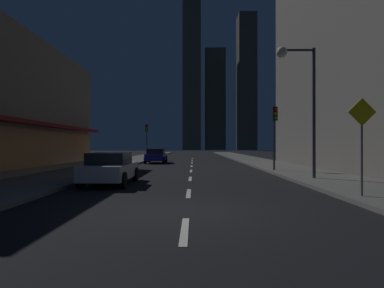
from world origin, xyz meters
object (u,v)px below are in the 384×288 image
car_parked_far (156,156)px  street_lamp_right (297,80)px  pedestrian_crossing_sign (362,138)px  fire_hydrant_far_left (127,160)px  traffic_light_near_right (275,124)px  traffic_light_far_left (147,134)px  car_parked_near (110,168)px

car_parked_far → street_lamp_right: 19.09m
pedestrian_crossing_sign → fire_hydrant_far_left: bearing=121.2°
car_parked_far → traffic_light_near_right: 14.64m
traffic_light_near_right → traffic_light_far_left: size_ratio=1.00×
car_parked_far → street_lamp_right: (8.98, -16.28, 4.33)m
traffic_light_near_right → street_lamp_right: size_ratio=0.64×
traffic_light_far_left → car_parked_near: bearing=-85.5°
fire_hydrant_far_left → car_parked_near: bearing=-81.1°
fire_hydrant_far_left → pedestrian_crossing_sign: 22.26m
fire_hydrant_far_left → traffic_light_far_left: bearing=87.6°
fire_hydrant_far_left → pedestrian_crossing_sign: bearing=-58.8°
car_parked_far → traffic_light_near_right: (9.10, -11.20, 2.45)m
car_parked_far → traffic_light_far_left: 7.18m
car_parked_near → fire_hydrant_far_left: bearing=98.9°
car_parked_near → pedestrian_crossing_sign: size_ratio=1.34×
car_parked_near → traffic_light_near_right: bearing=35.9°
traffic_light_far_left → street_lamp_right: (10.88, -22.75, 1.87)m
fire_hydrant_far_left → traffic_light_near_right: (11.40, -8.16, 2.74)m
fire_hydrant_far_left → street_lamp_right: bearing=-49.6°
street_lamp_right → pedestrian_crossing_sign: (0.22, -5.76, -3.05)m
traffic_light_far_left → street_lamp_right: bearing=-64.4°
traffic_light_far_left → car_parked_far: bearing=-73.6°
pedestrian_crossing_sign → car_parked_near: bearing=155.3°
car_parked_near → fire_hydrant_far_left: size_ratio=6.48×
car_parked_near → traffic_light_far_left: (-1.90, 24.26, 2.45)m
traffic_light_near_right → fire_hydrant_far_left: bearing=144.4°
traffic_light_near_right → pedestrian_crossing_sign: size_ratio=1.33×
traffic_light_near_right → traffic_light_far_left: 20.81m
fire_hydrant_far_left → pedestrian_crossing_sign: pedestrian_crossing_sign is taller
car_parked_near → traffic_light_near_right: 11.50m
car_parked_near → street_lamp_right: 10.08m
car_parked_far → fire_hydrant_far_left: size_ratio=6.48×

